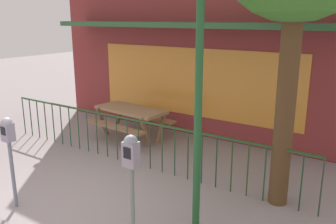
{
  "coord_description": "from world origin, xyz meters",
  "views": [
    {
      "loc": [
        4.38,
        -3.19,
        2.93
      ],
      "look_at": [
        0.59,
        2.49,
        1.11
      ],
      "focal_mm": 38.2,
      "sensor_mm": 36.0,
      "label": 1
    }
  ],
  "objects_px": {
    "parking_meter_far": "(8,139)",
    "street_lamp": "(200,44)",
    "picnic_table_left": "(131,115)",
    "parking_meter_near": "(131,163)"
  },
  "relations": [
    {
      "from": "picnic_table_left",
      "to": "street_lamp",
      "type": "bearing_deg",
      "value": -38.56
    },
    {
      "from": "parking_meter_near",
      "to": "parking_meter_far",
      "type": "relative_size",
      "value": 1.07
    },
    {
      "from": "parking_meter_far",
      "to": "street_lamp",
      "type": "distance_m",
      "value": 3.26
    },
    {
      "from": "picnic_table_left",
      "to": "parking_meter_near",
      "type": "bearing_deg",
      "value": -50.25
    },
    {
      "from": "picnic_table_left",
      "to": "parking_meter_near",
      "type": "distance_m",
      "value": 4.49
    },
    {
      "from": "picnic_table_left",
      "to": "street_lamp",
      "type": "relative_size",
      "value": 0.48
    },
    {
      "from": "picnic_table_left",
      "to": "parking_meter_near",
      "type": "height_order",
      "value": "parking_meter_near"
    },
    {
      "from": "street_lamp",
      "to": "parking_meter_near",
      "type": "bearing_deg",
      "value": -122.32
    },
    {
      "from": "picnic_table_left",
      "to": "street_lamp",
      "type": "height_order",
      "value": "street_lamp"
    },
    {
      "from": "parking_meter_near",
      "to": "parking_meter_far",
      "type": "distance_m",
      "value": 2.27
    }
  ]
}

